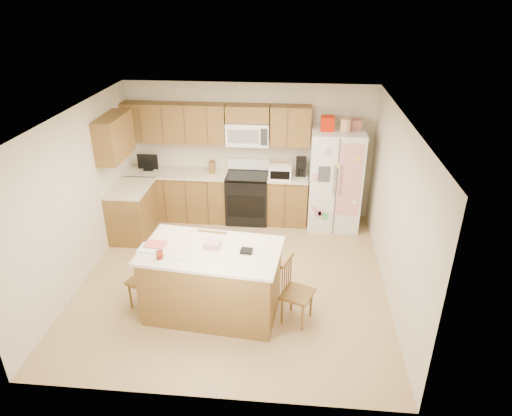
# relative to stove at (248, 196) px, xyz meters

# --- Properties ---
(ground) EXTENTS (4.50, 4.50, 0.00)m
(ground) POSITION_rel_stove_xyz_m (0.00, -1.94, -0.47)
(ground) COLOR #9E8757
(ground) RESTS_ON ground
(room_shell) EXTENTS (4.60, 4.60, 2.52)m
(room_shell) POSITION_rel_stove_xyz_m (0.00, -1.94, 0.97)
(room_shell) COLOR beige
(room_shell) RESTS_ON ground
(cabinetry) EXTENTS (3.36, 1.56, 2.15)m
(cabinetry) POSITION_rel_stove_xyz_m (-0.98, -0.15, 0.44)
(cabinetry) COLOR brown
(cabinetry) RESTS_ON ground
(stove) EXTENTS (0.76, 0.65, 1.13)m
(stove) POSITION_rel_stove_xyz_m (0.00, 0.00, 0.00)
(stove) COLOR black
(stove) RESTS_ON ground
(refrigerator) EXTENTS (0.90, 0.79, 2.04)m
(refrigerator) POSITION_rel_stove_xyz_m (1.57, -0.06, 0.45)
(refrigerator) COLOR white
(refrigerator) RESTS_ON ground
(island) EXTENTS (1.88, 1.21, 1.07)m
(island) POSITION_rel_stove_xyz_m (-0.17, -2.72, 0.02)
(island) COLOR brown
(island) RESTS_ON ground
(windsor_chair_left) EXTENTS (0.50, 0.51, 0.91)m
(windsor_chair_left) POSITION_rel_stove_xyz_m (-1.10, -2.70, -0.04)
(windsor_chair_left) COLOR brown
(windsor_chair_left) RESTS_ON ground
(windsor_chair_back) EXTENTS (0.47, 0.45, 0.99)m
(windsor_chair_back) POSITION_rel_stove_xyz_m (-0.22, -2.13, -0.00)
(windsor_chair_back) COLOR brown
(windsor_chair_back) RESTS_ON ground
(windsor_chair_right) EXTENTS (0.49, 0.50, 0.91)m
(windsor_chair_right) POSITION_rel_stove_xyz_m (0.93, -2.80, -0.04)
(windsor_chair_right) COLOR brown
(windsor_chair_right) RESTS_ON ground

